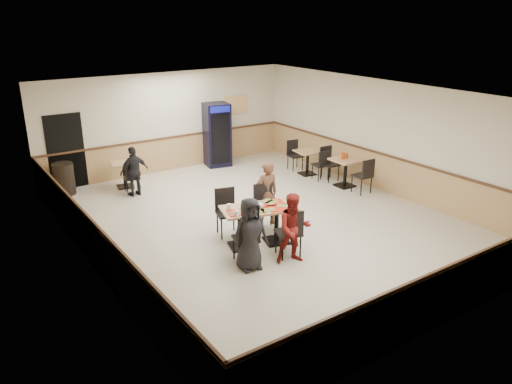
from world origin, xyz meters
TOP-DOWN VIEW (x-y plane):
  - ground at (0.00, 0.00)m, footprint 10.00×10.00m
  - room_shell at (1.78, 2.55)m, footprint 10.00×10.00m
  - main_table at (-0.76, -0.96)m, footprint 1.72×1.18m
  - main_chairs at (-0.81, -0.94)m, footprint 1.84×2.15m
  - diner_woman_left at (-1.50, -1.73)m, footprint 0.76×0.55m
  - diner_woman_right at (-0.64, -1.98)m, footprint 0.83×0.74m
  - diner_man_opposite at (-0.01, -0.18)m, footprint 0.61×0.45m
  - lone_diner at (-1.80, 3.39)m, footprint 0.81×0.39m
  - tabletop_clutter at (-0.76, -1.01)m, footprint 1.41×0.84m
  - side_table_near at (3.37, 0.76)m, footprint 0.77×0.77m
  - side_table_near_chair_south at (3.37, 0.12)m, footprint 0.48×0.48m
  - side_table_near_chair_north at (3.37, 1.40)m, footprint 0.48×0.48m
  - side_table_far at (3.20, 2.20)m, footprint 0.78×0.78m
  - side_table_far_chair_south at (3.20, 1.61)m, footprint 0.49×0.49m
  - side_table_far_chair_north at (3.20, 2.79)m, footprint 0.49×0.49m
  - condiment_caddy at (3.34, 0.81)m, footprint 0.23×0.06m
  - back_table at (-1.80, 4.20)m, footprint 0.78×0.78m
  - back_table_chair_lone at (-1.80, 3.63)m, footprint 0.49×0.49m
  - pepsi_cooler at (1.44, 4.59)m, footprint 0.89×0.89m
  - trash_bin at (-3.35, 4.55)m, footprint 0.55×0.55m

SIDE VIEW (x-z plane):
  - ground at x=0.00m, z-range 0.00..0.00m
  - trash_bin at x=-3.35m, z-range 0.00..0.87m
  - back_table_chair_lone at x=-1.80m, z-range 0.00..0.91m
  - side_table_far_chair_south at x=3.20m, z-range 0.00..0.93m
  - side_table_far_chair_north at x=3.20m, z-range 0.00..0.93m
  - back_table at x=-1.80m, z-range 0.12..0.84m
  - side_table_far at x=3.20m, z-range 0.12..0.86m
  - side_table_near_chair_south at x=3.37m, z-range 0.00..1.01m
  - side_table_near_chair_north at x=3.37m, z-range 0.00..1.01m
  - main_chairs at x=-0.81m, z-range 0.00..1.06m
  - side_table_near at x=3.37m, z-range 0.13..0.93m
  - main_table at x=-0.76m, z-range 0.14..0.98m
  - room_shell at x=1.78m, z-range -4.42..5.58m
  - lone_diner at x=-1.80m, z-range 0.00..1.35m
  - diner_woman_right at x=-0.64m, z-range 0.00..1.42m
  - diner_woman_left at x=-1.50m, z-range 0.00..1.45m
  - diner_man_opposite at x=-0.01m, z-range 0.00..1.52m
  - tabletop_clutter at x=-0.76m, z-range 0.80..0.92m
  - condiment_caddy at x=3.34m, z-range 0.79..0.99m
  - pepsi_cooler at x=1.44m, z-range 0.00..2.00m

